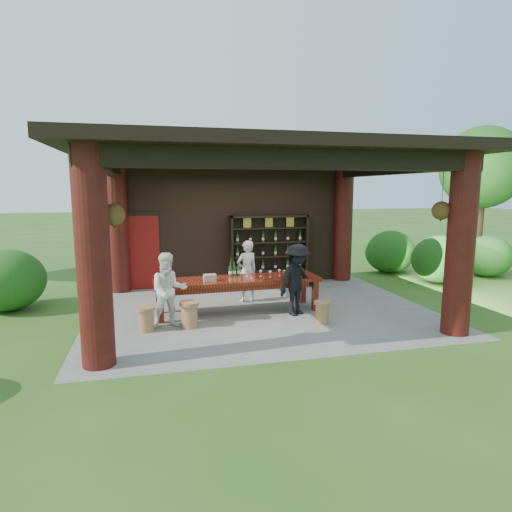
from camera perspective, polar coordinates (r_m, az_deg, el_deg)
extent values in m
plane|color=#2D5119|center=(9.67, 0.56, -7.11)|extent=(90.00, 90.00, 0.00)
cube|color=slate|center=(9.68, 0.56, -7.39)|extent=(7.40, 5.90, 0.10)
cube|color=black|center=(12.02, -2.65, 4.04)|extent=(7.00, 0.18, 3.30)
cube|color=maroon|center=(11.78, -15.04, 0.46)|extent=(0.95, 0.06, 2.00)
cylinder|color=#380C0A|center=(6.74, -20.87, -0.34)|extent=(0.50, 0.50, 3.30)
cylinder|color=#380C0A|center=(8.61, 25.60, 1.25)|extent=(0.50, 0.50, 3.30)
cylinder|color=#380C0A|center=(11.63, -17.89, 3.46)|extent=(0.50, 0.50, 3.30)
cylinder|color=#380C0A|center=(12.81, 11.54, 4.17)|extent=(0.50, 0.50, 3.30)
cube|color=black|center=(7.01, 5.54, 12.83)|extent=(6.70, 0.35, 0.35)
cube|color=black|center=(9.06, -19.52, 11.47)|extent=(0.30, 5.20, 0.30)
cube|color=black|center=(10.53, 17.78, 11.12)|extent=(0.30, 5.20, 0.30)
cube|color=black|center=(9.32, 0.60, 13.42)|extent=(7.50, 6.00, 0.20)
cylinder|color=black|center=(6.83, -18.60, 8.11)|extent=(0.01, 0.01, 0.75)
cone|color=black|center=(6.85, -18.41, 4.31)|extent=(0.32, 0.32, 0.18)
sphere|color=#1E5919|center=(6.84, -18.46, 5.22)|extent=(0.34, 0.34, 0.34)
cylinder|color=black|center=(8.52, 23.61, 7.90)|extent=(0.01, 0.01, 0.75)
cone|color=black|center=(8.54, 23.42, 4.85)|extent=(0.32, 0.32, 0.18)
sphere|color=#1E5919|center=(8.53, 23.47, 5.58)|extent=(0.34, 0.34, 0.34)
cube|color=#50120B|center=(9.32, -2.47, -3.23)|extent=(3.61, 1.04, 0.08)
cube|color=#50120B|center=(9.34, -2.47, -3.83)|extent=(3.41, 0.88, 0.12)
cube|color=#50120B|center=(8.84, -12.61, -6.61)|extent=(0.12, 0.12, 0.67)
cube|color=#50120B|center=(9.58, 7.88, -5.27)|extent=(0.12, 0.12, 0.67)
cube|color=#50120B|center=(9.53, -12.84, -5.48)|extent=(0.12, 0.12, 0.67)
cube|color=#50120B|center=(10.22, 6.28, -4.33)|extent=(0.12, 0.12, 0.67)
cylinder|color=#975E3C|center=(8.48, -8.86, -7.92)|extent=(0.31, 0.31, 0.45)
cylinder|color=#975E3C|center=(8.41, -8.90, -6.25)|extent=(0.39, 0.39, 0.06)
cylinder|color=#975E3C|center=(8.77, 8.82, -7.57)|extent=(0.27, 0.27, 0.39)
cylinder|color=#975E3C|center=(8.71, 8.85, -6.17)|extent=(0.34, 0.34, 0.05)
cylinder|color=#975E3C|center=(8.43, -14.44, -8.31)|extent=(0.29, 0.29, 0.42)
cylinder|color=#975E3C|center=(8.37, -14.51, -6.75)|extent=(0.36, 0.36, 0.06)
imported|color=silver|center=(10.19, -1.23, -2.02)|extent=(0.61, 0.49, 1.47)
imported|color=white|center=(8.42, -11.56, -4.53)|extent=(0.76, 0.62, 1.47)
imported|color=black|center=(9.13, 5.50, -3.17)|extent=(1.13, 0.95, 1.53)
cube|color=#BF6672|center=(9.07, -6.18, -2.89)|extent=(0.27, 0.19, 0.14)
ellipsoid|color=#194C14|center=(13.31, 23.33, -0.87)|extent=(1.60, 1.60, 1.36)
ellipsoid|color=#194C14|center=(10.93, -30.19, -3.33)|extent=(1.60, 1.60, 1.36)
ellipsoid|color=#194C14|center=(14.46, 17.38, 0.18)|extent=(1.60, 1.60, 1.36)
ellipsoid|color=#194C14|center=(14.97, 28.46, -0.37)|extent=(1.48, 1.48, 1.26)
cylinder|color=#3F2819|center=(16.86, 27.48, 4.27)|extent=(0.36, 0.36, 3.20)
sphere|color=#194C14|center=(16.84, 27.93, 10.38)|extent=(2.80, 2.80, 2.80)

